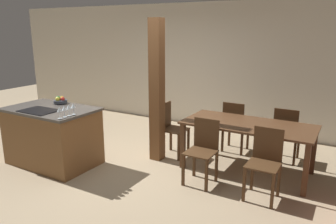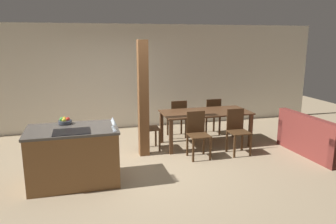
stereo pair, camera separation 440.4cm
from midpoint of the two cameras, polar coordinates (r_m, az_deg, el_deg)
ground_plane at (r=5.38m, az=17.30°, el=-10.94°), size 16.00×16.00×0.00m
wall_back at (r=7.71m, az=22.88°, el=6.60°), size 11.20×0.08×2.70m
kitchen_island at (r=5.16m, az=3.64°, el=-5.79°), size 1.44×0.91×0.94m
fruit_bowl at (r=5.33m, az=4.13°, el=0.63°), size 0.22×0.22×0.11m
wine_glass_near at (r=4.40m, az=9.05°, el=-1.35°), size 0.07×0.07×0.16m
wine_glass_middle at (r=4.48m, az=9.45°, el=-1.09°), size 0.07×0.07×0.16m
wine_glass_far at (r=4.56m, az=9.83°, el=-0.84°), size 0.07×0.07×0.16m
wine_glass_end at (r=4.63m, az=10.20°, el=-0.60°), size 0.07×0.07×0.16m
dining_table at (r=5.89m, az=35.43°, el=-3.92°), size 1.94×0.92×0.76m
dining_chair_near_left at (r=5.25m, az=30.99°, el=-7.28°), size 0.40×0.40×0.92m
dining_chair_near_right at (r=5.36m, az=40.37°, el=-8.30°), size 0.40×0.40×0.92m
dining_chair_far_left at (r=6.56m, az=30.98°, el=-3.23°), size 0.40×0.40×0.92m
dining_chair_far_right at (r=6.65m, az=38.47°, el=-4.12°), size 0.40×0.40×0.92m
dining_chair_head_end at (r=5.94m, az=22.28°, el=-3.90°), size 0.40×0.40×0.92m
timber_post at (r=5.52m, az=21.41°, el=2.03°), size 0.20×0.20×2.32m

